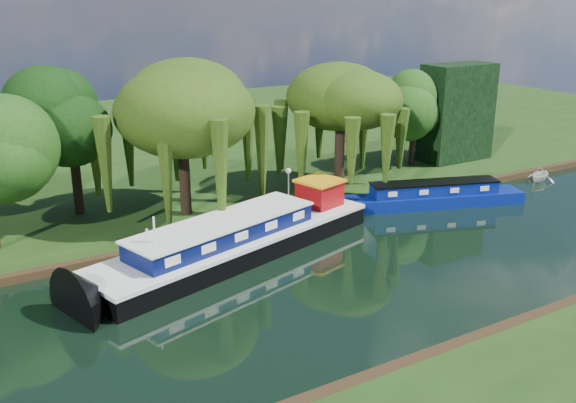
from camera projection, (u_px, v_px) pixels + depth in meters
ground at (381, 268)px, 34.32m from camera, size 120.00×120.00×0.00m
far_bank at (159, 142)px, 61.98m from camera, size 120.00×52.00×0.45m
dutch_barge at (239, 238)px, 35.83m from camera, size 18.57×8.87×3.83m
narrowboat at (434, 196)px, 44.15m from camera, size 12.63×6.16×1.84m
red_dinghy at (204, 259)px, 35.41m from camera, size 3.06×2.26×0.61m
white_cruiser at (539, 181)px, 50.03m from camera, size 3.09×2.86×1.34m
willow_left at (181, 110)px, 39.33m from camera, size 7.72×7.72×9.25m
willow_right at (341, 109)px, 44.52m from camera, size 6.62×6.62×8.06m
tree_far_mid at (70, 122)px, 39.63m from camera, size 5.28×5.28×8.64m
tree_far_right at (414, 109)px, 51.61m from camera, size 4.09×4.09×6.70m
conifer_hedge at (457, 112)px, 53.59m from camera, size 6.00×3.00×8.00m
lamppost at (288, 177)px, 42.37m from camera, size 0.36×0.36×2.56m
mooring_posts at (292, 209)px, 40.63m from camera, size 19.16×0.16×1.00m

